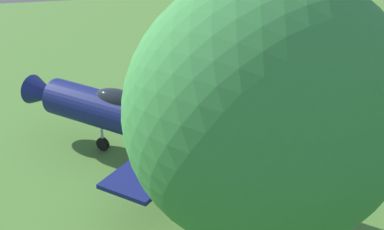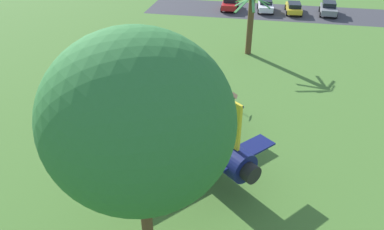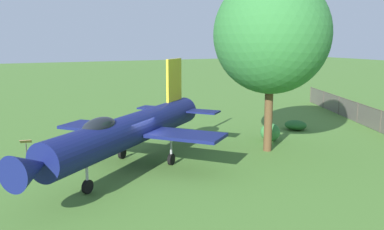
# 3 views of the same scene
# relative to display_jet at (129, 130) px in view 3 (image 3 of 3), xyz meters

# --- Properties ---
(ground_plane) EXTENTS (200.00, 200.00, 0.00)m
(ground_plane) POSITION_rel_display_jet_xyz_m (-0.24, 0.27, -2.06)
(ground_plane) COLOR #47722D
(display_jet) EXTENTS (11.44, 12.35, 5.31)m
(display_jet) POSITION_rel_display_jet_xyz_m (0.00, 0.00, 0.00)
(display_jet) COLOR #111951
(display_jet) RESTS_ON ground_plane
(shade_tree) EXTENTS (6.86, 6.35, 10.03)m
(shade_tree) POSITION_rel_display_jet_xyz_m (-0.14, 8.39, 4.63)
(shade_tree) COLOR brown
(shade_tree) RESTS_ON ground_plane
(shrub_near_fence) EXTENTS (1.29, 1.25, 1.14)m
(shrub_near_fence) POSITION_rel_display_jet_xyz_m (-2.06, 9.97, -1.49)
(shrub_near_fence) COLOR #387F3D
(shrub_near_fence) RESTS_ON ground_plane
(shrub_by_tree) EXTENTS (1.61, 1.53, 0.67)m
(shrub_by_tree) POSITION_rel_display_jet_xyz_m (-4.01, 13.61, -1.72)
(shrub_by_tree) COLOR #235B26
(shrub_by_tree) RESTS_ON ground_plane
(info_plaque) EXTENTS (0.50, 0.66, 1.14)m
(info_plaque) POSITION_rel_display_jet_xyz_m (-4.22, -4.50, -1.20)
(info_plaque) COLOR #333333
(info_plaque) RESTS_ON ground_plane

